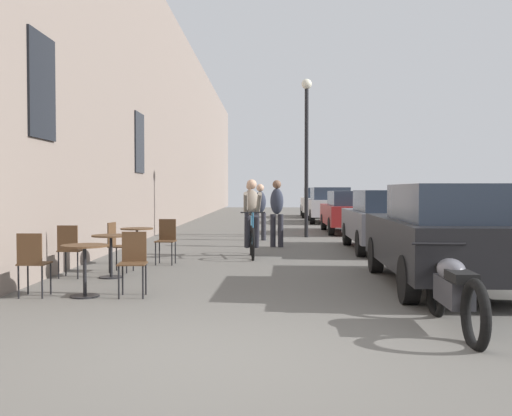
# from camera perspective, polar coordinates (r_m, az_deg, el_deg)

# --- Properties ---
(ground_plane) EXTENTS (88.00, 88.00, 0.00)m
(ground_plane) POSITION_cam_1_polar(r_m,az_deg,el_deg) (5.39, -4.17, -14.18)
(ground_plane) COLOR #5B5954
(building_facade_left) EXTENTS (0.54, 68.00, 8.24)m
(building_facade_left) POSITION_cam_1_polar(r_m,az_deg,el_deg) (19.73, -10.41, 9.44)
(building_facade_left) COLOR gray
(building_facade_left) RESTS_ON ground_plane
(cafe_table_near) EXTENTS (0.64, 0.64, 0.72)m
(cafe_table_near) POSITION_cam_1_polar(r_m,az_deg,el_deg) (8.53, -16.18, -4.76)
(cafe_table_near) COLOR black
(cafe_table_near) RESTS_ON ground_plane
(cafe_chair_near_toward_street) EXTENTS (0.38, 0.38, 0.89)m
(cafe_chair_near_toward_street) POSITION_cam_1_polar(r_m,az_deg,el_deg) (8.69, -20.72, -4.71)
(cafe_chair_near_toward_street) COLOR black
(cafe_chair_near_toward_street) RESTS_ON ground_plane
(cafe_chair_near_toward_wall) EXTENTS (0.41, 0.41, 0.89)m
(cafe_chair_near_toward_wall) POSITION_cam_1_polar(r_m,az_deg,el_deg) (8.43, -11.74, -4.83)
(cafe_chair_near_toward_wall) COLOR black
(cafe_chair_near_toward_wall) RESTS_ON ground_plane
(cafe_table_mid) EXTENTS (0.64, 0.64, 0.72)m
(cafe_table_mid) POSITION_cam_1_polar(r_m,az_deg,el_deg) (10.25, -13.79, -3.65)
(cafe_table_mid) COLOR black
(cafe_table_mid) RESTS_ON ground_plane
(cafe_chair_mid_toward_street) EXTENTS (0.43, 0.43, 0.89)m
(cafe_chair_mid_toward_street) POSITION_cam_1_polar(r_m,az_deg,el_deg) (10.95, -13.21, -3.32)
(cafe_chair_mid_toward_street) COLOR black
(cafe_chair_mid_toward_street) RESTS_ON ground_plane
(cafe_chair_mid_toward_wall) EXTENTS (0.39, 0.39, 0.89)m
(cafe_chair_mid_toward_wall) POSITION_cam_1_polar(r_m,az_deg,el_deg) (10.37, -17.49, -3.63)
(cafe_chair_mid_toward_wall) COLOR black
(cafe_chair_mid_toward_wall) RESTS_ON ground_plane
(cafe_table_far) EXTENTS (0.64, 0.64, 0.72)m
(cafe_table_far) POSITION_cam_1_polar(r_m,az_deg,el_deg) (11.95, -11.40, -2.86)
(cafe_table_far) COLOR black
(cafe_table_far) RESTS_ON ground_plane
(cafe_chair_far_toward_street) EXTENTS (0.40, 0.40, 0.89)m
(cafe_chair_far_toward_street) POSITION_cam_1_polar(r_m,az_deg,el_deg) (11.92, -8.63, -2.88)
(cafe_chair_far_toward_street) COLOR black
(cafe_chair_far_toward_street) RESTS_ON ground_plane
(cyclist_on_bicycle) EXTENTS (0.52, 1.76, 1.74)m
(cyclist_on_bicycle) POSITION_cam_1_polar(r_m,az_deg,el_deg) (13.04, -0.40, -1.17)
(cyclist_on_bicycle) COLOR black
(cyclist_on_bicycle) RESTS_ON ground_plane
(pedestrian_near) EXTENTS (0.38, 0.30, 1.72)m
(pedestrian_near) POSITION_cam_1_polar(r_m,az_deg,el_deg) (15.24, 2.02, -0.13)
(pedestrian_near) COLOR #26262D
(pedestrian_near) RESTS_ON ground_plane
(pedestrian_mid) EXTENTS (0.36, 0.27, 1.64)m
(pedestrian_mid) POSITION_cam_1_polar(r_m,az_deg,el_deg) (17.25, 0.40, -0.06)
(pedestrian_mid) COLOR #26262D
(pedestrian_mid) RESTS_ON ground_plane
(pedestrian_far) EXTENTS (0.37, 0.28, 1.69)m
(pedestrian_far) POSITION_cam_1_polar(r_m,az_deg,el_deg) (19.26, -0.62, 0.22)
(pedestrian_far) COLOR #26262D
(pedestrian_far) RESTS_ON ground_plane
(street_lamp) EXTENTS (0.32, 0.32, 4.90)m
(street_lamp) POSITION_cam_1_polar(r_m,az_deg,el_deg) (18.50, 4.89, 6.82)
(street_lamp) COLOR black
(street_lamp) RESTS_ON ground_plane
(parked_car_nearest) EXTENTS (1.97, 4.44, 1.56)m
(parked_car_nearest) POSITION_cam_1_polar(r_m,az_deg,el_deg) (9.38, 17.88, -2.42)
(parked_car_nearest) COLOR black
(parked_car_nearest) RESTS_ON ground_plane
(parked_car_second) EXTENTS (1.81, 4.16, 1.47)m
(parked_car_second) POSITION_cam_1_polar(r_m,az_deg,el_deg) (14.57, 12.45, -1.09)
(parked_car_second) COLOR #595960
(parked_car_second) RESTS_ON ground_plane
(parked_car_third) EXTENTS (1.72, 4.04, 1.44)m
(parked_car_third) POSITION_cam_1_polar(r_m,az_deg,el_deg) (20.50, 9.03, -0.30)
(parked_car_third) COLOR maroon
(parked_car_third) RESTS_ON ground_plane
(parked_car_fourth) EXTENTS (1.89, 4.44, 1.58)m
(parked_car_fourth) POSITION_cam_1_polar(r_m,az_deg,el_deg) (26.72, 7.01, 0.35)
(parked_car_fourth) COLOR #B7B7BC
(parked_car_fourth) RESTS_ON ground_plane
(parked_car_fifth) EXTENTS (1.98, 4.49, 1.58)m
(parked_car_fifth) POSITION_cam_1_polar(r_m,az_deg,el_deg) (32.07, 6.06, 0.60)
(parked_car_fifth) COLOR beige
(parked_car_fifth) RESTS_ON ground_plane
(parked_motorcycle) EXTENTS (0.62, 2.15, 0.92)m
(parked_motorcycle) POSITION_cam_1_polar(r_m,az_deg,el_deg) (6.66, 18.53, -7.62)
(parked_motorcycle) COLOR black
(parked_motorcycle) RESTS_ON ground_plane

